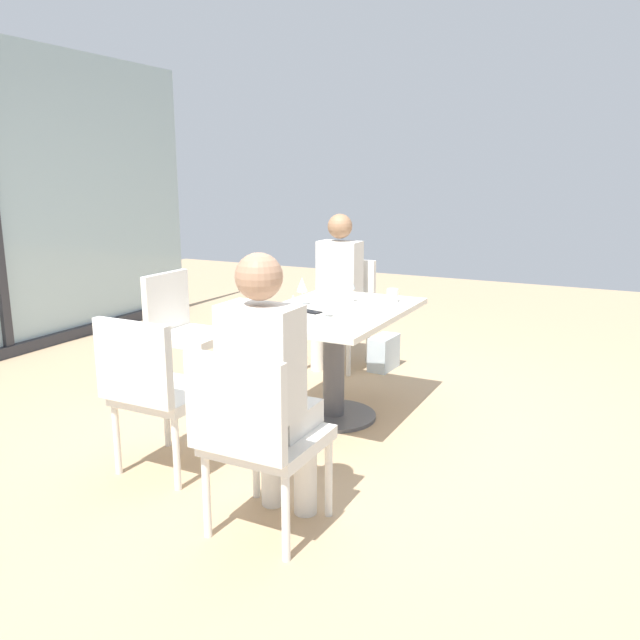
{
  "coord_description": "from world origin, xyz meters",
  "views": [
    {
      "loc": [
        -3.58,
        -1.71,
        1.57
      ],
      "look_at": [
        0.0,
        0.1,
        0.65
      ],
      "focal_mm": 35.76,
      "sensor_mm": 36.0,
      "label": 1
    }
  ],
  "objects": [
    {
      "name": "handbag_0",
      "position": [
        1.15,
        0.09,
        0.14
      ],
      "size": [
        0.31,
        0.18,
        0.28
      ],
      "primitive_type": "cube",
      "rotation": [
        0.0,
        0.0,
        -0.06
      ],
      "color": "silver",
      "rests_on": "ground_plane"
    },
    {
      "name": "chair_far_left",
      "position": [
        -1.15,
        0.48,
        0.5
      ],
      "size": [
        0.5,
        0.46,
        0.87
      ],
      "color": "silver",
      "rests_on": "ground_plane"
    },
    {
      "name": "cell_phone_on_table",
      "position": [
        -0.14,
        0.1,
        0.73
      ],
      "size": [
        0.1,
        0.16,
        0.01
      ],
      "primitive_type": "cube",
      "rotation": [
        0.0,
        0.0,
        -0.24
      ],
      "color": "black",
      "rests_on": "dining_table_main"
    },
    {
      "name": "wine_glass_1",
      "position": [
        -0.53,
        -0.0,
        0.86
      ],
      "size": [
        0.07,
        0.07,
        0.18
      ],
      "color": "silver",
      "rests_on": "dining_table_main"
    },
    {
      "name": "dining_table_main",
      "position": [
        0.0,
        0.0,
        0.54
      ],
      "size": [
        1.26,
        0.83,
        0.73
      ],
      "color": "silver",
      "rests_on": "ground_plane"
    },
    {
      "name": "coffee_cup",
      "position": [
        0.39,
        -0.25,
        0.78
      ],
      "size": [
        0.08,
        0.08,
        0.09
      ],
      "primitive_type": "cylinder",
      "color": "white",
      "rests_on": "dining_table_main"
    },
    {
      "name": "ground_plane",
      "position": [
        0.0,
        0.0,
        0.0
      ],
      "size": [
        12.0,
        12.0,
        0.0
      ],
      "primitive_type": "plane",
      "color": "tan"
    },
    {
      "name": "wine_glass_2",
      "position": [
        0.27,
        0.01,
        0.86
      ],
      "size": [
        0.07,
        0.07,
        0.18
      ],
      "color": "silver",
      "rests_on": "dining_table_main"
    },
    {
      "name": "person_far_right",
      "position": [
        1.04,
        0.48,
        0.7
      ],
      "size": [
        0.39,
        0.34,
        1.26
      ],
      "color": "silver",
      "rests_on": "ground_plane"
    },
    {
      "name": "chair_far_right",
      "position": [
        1.15,
        0.48,
        0.5
      ],
      "size": [
        0.5,
        0.46,
        0.87
      ],
      "color": "silver",
      "rests_on": "ground_plane"
    },
    {
      "name": "wine_glass_0",
      "position": [
        0.03,
        0.25,
        0.86
      ],
      "size": [
        0.07,
        0.07,
        0.18
      ],
      "color": "silver",
      "rests_on": "dining_table_main"
    },
    {
      "name": "chair_side_end",
      "position": [
        -1.43,
        -0.32,
        0.5
      ],
      "size": [
        0.5,
        0.46,
        0.87
      ],
      "color": "silver",
      "rests_on": "ground_plane"
    },
    {
      "name": "chair_near_window",
      "position": [
        0.0,
        1.21,
        0.5
      ],
      "size": [
        0.46,
        0.51,
        0.87
      ],
      "color": "silver",
      "rests_on": "ground_plane"
    },
    {
      "name": "person_side_end",
      "position": [
        -1.32,
        -0.32,
        0.7
      ],
      "size": [
        0.39,
        0.34,
        1.26
      ],
      "color": "silver",
      "rests_on": "ground_plane"
    },
    {
      "name": "wine_glass_3",
      "position": [
        -0.24,
        -0.05,
        0.86
      ],
      "size": [
        0.07,
        0.07,
        0.18
      ],
      "color": "silver",
      "rests_on": "dining_table_main"
    }
  ]
}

